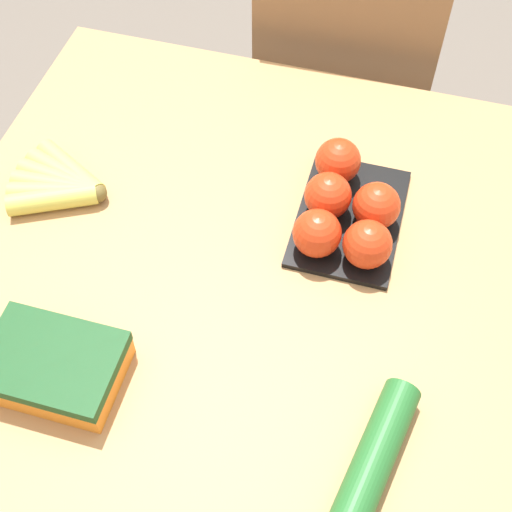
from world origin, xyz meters
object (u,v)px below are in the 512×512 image
at_px(carrot_bag, 53,364).
at_px(cucumber_near, 374,459).
at_px(chair, 342,101).
at_px(tomato_pack, 346,209).
at_px(banana_bunch, 60,184).

bearing_deg(carrot_bag, cucumber_near, -1.18).
relative_size(chair, carrot_bag, 5.31).
distance_m(tomato_pack, cucumber_near, 0.41).
xyz_separation_m(banana_bunch, carrot_bag, (0.14, -0.32, 0.02)).
bearing_deg(banana_bunch, carrot_bag, -66.40).
distance_m(chair, carrot_bag, 1.03).
distance_m(chair, banana_bunch, 0.79).
bearing_deg(banana_bunch, chair, 58.41).
bearing_deg(chair, banana_bunch, 56.94).
xyz_separation_m(chair, cucumber_near, (0.22, -0.97, 0.28)).
bearing_deg(tomato_pack, chair, 99.47).
height_order(carrot_bag, cucumber_near, carrot_bag).
relative_size(chair, banana_bunch, 5.88).
bearing_deg(banana_bunch, tomato_pack, 7.01).
bearing_deg(chair, carrot_bag, 74.02).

